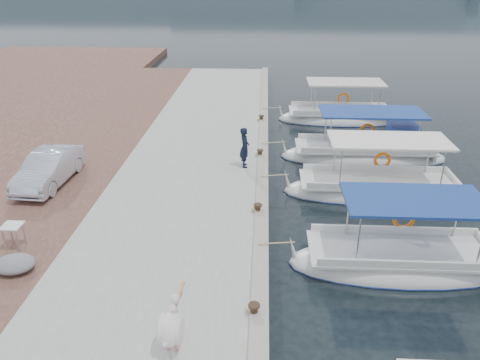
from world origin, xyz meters
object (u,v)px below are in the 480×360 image
fishing_caique_b (399,263)px  parked_car (49,168)px  fishing_caique_d (365,155)px  pelican (171,327)px  fishing_caique_c (377,191)px  fishing_caique_e (339,119)px  fisherman (245,147)px

fishing_caique_b → parked_car: (-11.97, 4.05, 0.99)m
fishing_caique_d → pelican: size_ratio=5.07×
fishing_caique_c → parked_car: size_ratio=1.94×
fishing_caique_c → pelican: fishing_caique_c is taller
fishing_caique_e → fisherman: fishing_caique_e is taller
fishing_caique_c → fishing_caique_d: same height
fisherman → parked_car: size_ratio=0.44×
fishing_caique_c → fishing_caique_b: bearing=-94.8°
fishing_caique_e → pelican: bearing=-108.7°
fishing_caique_c → fishing_caique_e: 9.25m
fishing_caique_c → fishing_caique_d: bearing=86.5°
pelican → parked_car: parked_car is taller
parked_car → fishing_caique_c: bearing=6.5°
fishing_caique_c → fishing_caique_d: (0.22, 3.61, 0.06)m
pelican → fisherman: fisherman is taller
fishing_caique_e → pelican: fishing_caique_e is taller
fishing_caique_c → fisherman: fishing_caique_c is taller
fishing_caique_d → parked_car: size_ratio=2.00×
fishing_caique_d → pelican: 14.01m
fishing_caique_b → fishing_caique_d: 8.41m
fishing_caique_b → fisherman: bearing=128.1°
fishing_caique_b → pelican: bearing=-145.7°
pelican → parked_car: size_ratio=0.39×
fishing_caique_b → parked_car: 12.68m
fishing_caique_c → fishing_caique_e: same height
fishing_caique_d → fishing_caique_e: (-0.39, 5.63, -0.06)m
fishing_caique_d → fisherman: size_ratio=4.50×
fishing_caique_e → fisherman: size_ratio=4.15×
fisherman → pelican: bearing=165.2°
fishing_caique_b → fishing_caique_e: size_ratio=0.93×
fishing_caique_d → parked_car: 13.35m
fisherman → parked_car: 7.50m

